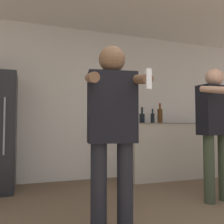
# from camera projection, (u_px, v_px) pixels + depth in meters

# --- Properties ---
(wall_back) EXTENTS (7.00, 0.06, 2.55)m
(wall_back) POSITION_uv_depth(u_px,v_px,m) (82.00, 104.00, 4.25)
(wall_back) COLOR silver
(wall_back) RESTS_ON ground_plane
(counter) EXTENTS (1.67, 0.63, 0.95)m
(counter) POSITION_uv_depth(u_px,v_px,m) (170.00, 150.00, 4.39)
(counter) COLOR #BCB29E
(counter) RESTS_ON ground_plane
(bottle_short_whiskey) EXTENTS (0.09, 0.09, 0.27)m
(bottle_short_whiskey) POSITION_uv_depth(u_px,v_px,m) (142.00, 117.00, 4.16)
(bottle_short_whiskey) COLOR black
(bottle_short_whiskey) RESTS_ON counter
(bottle_green_wine) EXTENTS (0.07, 0.07, 0.26)m
(bottle_green_wine) POSITION_uv_depth(u_px,v_px,m) (153.00, 117.00, 4.23)
(bottle_green_wine) COLOR black
(bottle_green_wine) RESTS_ON counter
(bottle_brown_liquor) EXTENTS (0.09, 0.09, 0.34)m
(bottle_brown_liquor) POSITION_uv_depth(u_px,v_px,m) (160.00, 115.00, 4.28)
(bottle_brown_liquor) COLOR #563314
(bottle_brown_liquor) RESTS_ON counter
(bottle_amber_bourbon) EXTENTS (0.07, 0.07, 0.36)m
(bottle_amber_bourbon) POSITION_uv_depth(u_px,v_px,m) (204.00, 116.00, 4.58)
(bottle_amber_bourbon) COLOR silver
(bottle_amber_bourbon) RESTS_ON counter
(person_woman_foreground) EXTENTS (0.50, 0.55, 1.56)m
(person_woman_foreground) POSITION_uv_depth(u_px,v_px,m) (112.00, 125.00, 2.01)
(person_woman_foreground) COLOR black
(person_woman_foreground) RESTS_ON ground_plane
(person_man_side) EXTENTS (0.54, 0.54, 1.60)m
(person_man_side) POSITION_uv_depth(u_px,v_px,m) (216.00, 121.00, 3.00)
(person_man_side) COLOR #38422D
(person_man_side) RESTS_ON ground_plane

